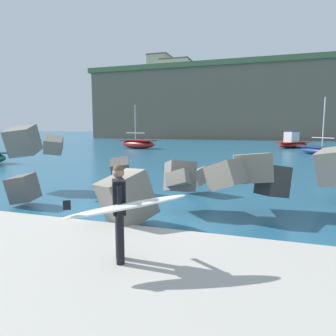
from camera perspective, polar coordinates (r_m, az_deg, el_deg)
name	(u,v)px	position (r m, az deg, el deg)	size (l,w,h in m)	color
ground_plane	(148,214)	(9.62, -3.67, -8.56)	(400.00, 400.00, 0.00)	#235B7A
walkway_path	(69,265)	(6.26, -17.95, -16.76)	(48.00, 4.40, 0.24)	#B2ADA3
breakwater_jetty	(211,174)	(10.10, 7.98, -1.05)	(31.27, 6.67, 2.83)	#4C4944
surfer_with_board	(121,207)	(5.47, -8.68, -7.18)	(1.99, 1.51, 1.78)	black
boat_near_left	(138,144)	(40.35, -5.65, 4.51)	(6.05, 4.00, 5.65)	maroon
boat_near_centre	(293,143)	(44.68, 22.17, 4.37)	(5.15, 6.00, 2.22)	maroon
boat_near_right	(319,150)	(34.43, 26.30, 3.02)	(4.36, 5.28, 5.64)	navy
headland_bluff	(243,106)	(92.57, 13.84, 11.09)	(73.96, 44.64, 17.64)	#756651
station_building_west	(176,67)	(90.70, 1.49, 18.26)	(8.38, 6.22, 3.96)	beige
station_building_central	(160,66)	(96.12, -1.53, 18.35)	(6.24, 7.05, 6.32)	#B2ADA3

